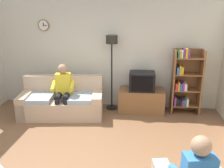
{
  "coord_description": "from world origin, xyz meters",
  "views": [
    {
      "loc": [
        0.81,
        -3.24,
        2.36
      ],
      "look_at": [
        0.32,
        1.09,
        1.03
      ],
      "focal_mm": 37.83,
      "sensor_mm": 36.0,
      "label": 1
    }
  ],
  "objects_px": {
    "couch": "(62,102)",
    "bookshelf": "(184,81)",
    "tv": "(142,81)",
    "person_on_couch": "(63,88)",
    "floor_lamp": "(112,52)",
    "tv_stand": "(141,100)"
  },
  "relations": [
    {
      "from": "floor_lamp",
      "to": "tv_stand",
      "type": "bearing_deg",
      "value": -7.58
    },
    {
      "from": "couch",
      "to": "tv",
      "type": "xyz_separation_m",
      "value": [
        1.87,
        0.4,
        0.47
      ]
    },
    {
      "from": "couch",
      "to": "bookshelf",
      "type": "relative_size",
      "value": 1.26
    },
    {
      "from": "tv_stand",
      "to": "floor_lamp",
      "type": "relative_size",
      "value": 0.59
    },
    {
      "from": "couch",
      "to": "person_on_couch",
      "type": "xyz_separation_m",
      "value": [
        0.07,
        -0.11,
        0.39
      ]
    },
    {
      "from": "couch",
      "to": "tv",
      "type": "distance_m",
      "value": 1.97
    },
    {
      "from": "tv",
      "to": "floor_lamp",
      "type": "xyz_separation_m",
      "value": [
        -0.74,
        0.12,
        0.67
      ]
    },
    {
      "from": "couch",
      "to": "person_on_couch",
      "type": "height_order",
      "value": "person_on_couch"
    },
    {
      "from": "tv_stand",
      "to": "floor_lamp",
      "type": "bearing_deg",
      "value": 172.42
    },
    {
      "from": "tv",
      "to": "person_on_couch",
      "type": "relative_size",
      "value": 0.48
    },
    {
      "from": "couch",
      "to": "tv",
      "type": "height_order",
      "value": "tv"
    },
    {
      "from": "tv",
      "to": "bookshelf",
      "type": "height_order",
      "value": "bookshelf"
    },
    {
      "from": "tv_stand",
      "to": "bookshelf",
      "type": "xyz_separation_m",
      "value": [
        1.01,
        0.07,
        0.51
      ]
    },
    {
      "from": "floor_lamp",
      "to": "person_on_couch",
      "type": "distance_m",
      "value": 1.44
    },
    {
      "from": "couch",
      "to": "tv",
      "type": "relative_size",
      "value": 3.33
    },
    {
      "from": "bookshelf",
      "to": "person_on_couch",
      "type": "height_order",
      "value": "bookshelf"
    },
    {
      "from": "tv",
      "to": "floor_lamp",
      "type": "distance_m",
      "value": 1.01
    },
    {
      "from": "bookshelf",
      "to": "floor_lamp",
      "type": "xyz_separation_m",
      "value": [
        -1.75,
        0.03,
        0.66
      ]
    },
    {
      "from": "floor_lamp",
      "to": "tv",
      "type": "bearing_deg",
      "value": -9.41
    },
    {
      "from": "bookshelf",
      "to": "person_on_couch",
      "type": "bearing_deg",
      "value": -167.89
    },
    {
      "from": "tv_stand",
      "to": "tv",
      "type": "xyz_separation_m",
      "value": [
        0.0,
        -0.02,
        0.5
      ]
    },
    {
      "from": "couch",
      "to": "bookshelf",
      "type": "height_order",
      "value": "bookshelf"
    }
  ]
}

